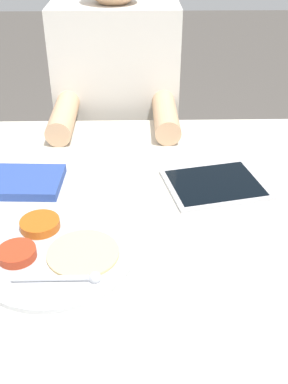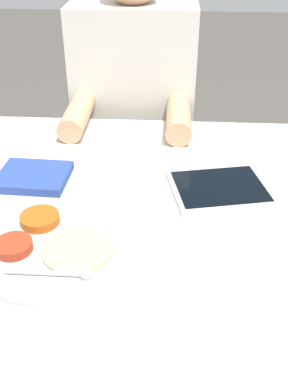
{
  "view_description": "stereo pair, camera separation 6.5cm",
  "coord_description": "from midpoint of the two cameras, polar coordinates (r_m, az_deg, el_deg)",
  "views": [
    {
      "loc": [
        0.05,
        -0.78,
        1.31
      ],
      "look_at": [
        0.06,
        -0.02,
        0.82
      ],
      "focal_mm": 42.0,
      "sensor_mm": 36.0,
      "label": 1
    },
    {
      "loc": [
        0.11,
        -0.78,
        1.31
      ],
      "look_at": [
        0.06,
        -0.02,
        0.82
      ],
      "focal_mm": 42.0,
      "sensor_mm": 36.0,
      "label": 2
    }
  ],
  "objects": [
    {
      "name": "person_diner",
      "position": [
        1.59,
        -4.38,
        5.22
      ],
      "size": [
        0.39,
        0.45,
        1.22
      ],
      "color": "black",
      "rests_on": "ground_plane"
    },
    {
      "name": "red_notebook",
      "position": [
        1.08,
        -16.35,
        1.16
      ],
      "size": [
        0.17,
        0.14,
        0.02
      ],
      "color": "silver",
      "rests_on": "dining_table"
    },
    {
      "name": "dining_table",
      "position": [
        1.22,
        -4.71,
        -17.1
      ],
      "size": [
        1.05,
        0.94,
        0.76
      ],
      "color": "beige",
      "rests_on": "ground_plane"
    },
    {
      "name": "thali_tray",
      "position": [
        0.86,
        -13.43,
        -7.19
      ],
      "size": [
        0.3,
        0.3,
        0.03
      ],
      "color": "#B7BABF",
      "rests_on": "dining_table"
    },
    {
      "name": "tablet_device",
      "position": [
        1.04,
        7.23,
        0.96
      ],
      "size": [
        0.25,
        0.22,
        0.01
      ],
      "color": "#B7B7BC",
      "rests_on": "dining_table"
    }
  ]
}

